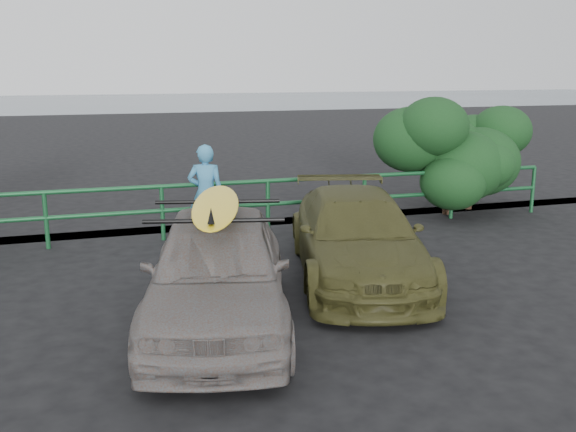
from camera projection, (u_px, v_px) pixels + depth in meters
name	position (u px, v px, depth m)	size (l,w,h in m)	color
ground	(298.00, 340.00, 7.45)	(80.00, 80.00, 0.00)	black
ocean	(112.00, 100.00, 63.36)	(200.00, 200.00, 0.00)	slate
guardrail	(216.00, 209.00, 12.00)	(14.00, 0.08, 1.04)	#164D27
shrub_right	(441.00, 161.00, 13.75)	(3.20, 2.40, 2.29)	#153A18
sedan	(218.00, 270.00, 7.76)	(1.68, 4.16, 1.42)	slate
olive_vehicle	(357.00, 237.00, 9.58)	(1.78, 4.38, 1.27)	#42411D
man	(206.00, 194.00, 11.53)	(0.65, 0.43, 1.78)	teal
roof_rack	(216.00, 211.00, 7.59)	(1.56, 1.09, 0.05)	black
surfboard	(216.00, 205.00, 7.58)	(0.54, 2.60, 0.08)	yellow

